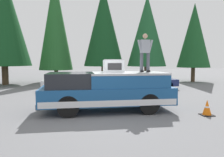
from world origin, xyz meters
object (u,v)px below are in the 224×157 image
traffic_cone (207,108)px  parked_car_silver (72,82)px  person_on_truck_bed (145,52)px  compressor_unit (113,66)px  parked_car_navy (149,81)px  pickup_truck (107,91)px

traffic_cone → parked_car_silver: bearing=32.9°
person_on_truck_bed → traffic_cone: person_on_truck_bed is taller
person_on_truck_bed → compressor_unit: bearing=94.2°
parked_car_navy → compressor_unit: bearing=150.1°
parked_car_navy → parked_car_silver: 5.84m
parked_car_navy → parked_car_silver: same height
pickup_truck → parked_car_navy: size_ratio=1.35×
pickup_truck → person_on_truck_bed: (0.21, -1.73, 1.68)m
person_on_truck_bed → parked_car_silver: bearing=26.3°
parked_car_navy → parked_car_silver: bearing=87.3°
pickup_truck → parked_car_silver: (7.09, 1.68, -0.29)m
compressor_unit → person_on_truck_bed: bearing=-85.8°
traffic_cone → compressor_unit: bearing=67.0°
traffic_cone → person_on_truck_bed: bearing=52.4°
compressor_unit → parked_car_silver: bearing=15.8°
person_on_truck_bed → parked_car_silver: (6.88, 3.41, -1.97)m
pickup_truck → traffic_cone: size_ratio=8.94×
compressor_unit → pickup_truck: bearing=109.0°
parked_car_silver → compressor_unit: bearing=-164.2°
parked_car_navy → traffic_cone: 8.21m
compressor_unit → parked_car_navy: compressor_unit is taller
compressor_unit → parked_car_silver: (6.99, 1.98, -1.35)m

